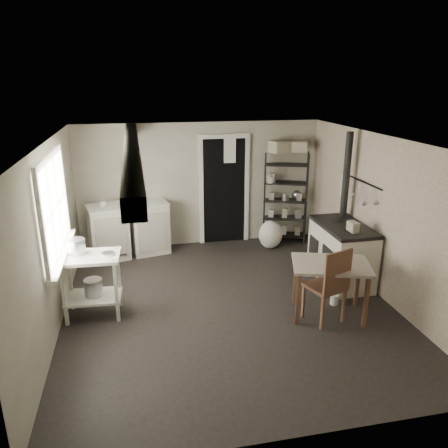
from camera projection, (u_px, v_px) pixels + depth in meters
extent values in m
plane|color=black|center=(228.00, 304.00, 6.20)|extent=(5.00, 5.00, 0.00)
plane|color=silver|center=(229.00, 141.00, 5.47)|extent=(5.00, 5.00, 0.00)
cube|color=#AFA995|center=(200.00, 185.00, 8.16)|extent=(4.50, 0.02, 2.30)
cube|color=#AFA995|center=(294.00, 326.00, 3.51)|extent=(4.50, 0.02, 2.30)
cube|color=#AFA995|center=(51.00, 239.00, 5.41)|extent=(0.02, 5.00, 2.30)
cube|color=#AFA995|center=(381.00, 217.00, 6.27)|extent=(0.02, 5.00, 2.30)
cylinder|color=silver|center=(76.00, 248.00, 5.68)|extent=(0.30, 0.30, 0.25)
cylinder|color=silver|center=(108.00, 256.00, 5.68)|extent=(0.21, 0.21, 0.09)
cylinder|color=silver|center=(94.00, 288.00, 5.81)|extent=(0.31, 0.31, 0.26)
imported|color=silver|center=(130.00, 205.00, 7.58)|extent=(0.32, 0.32, 0.07)
imported|color=silver|center=(103.00, 206.00, 7.46)|extent=(0.13, 0.13, 0.10)
imported|color=silver|center=(270.00, 173.00, 8.14)|extent=(0.10, 0.10, 0.18)
cube|color=beige|center=(279.00, 138.00, 7.95)|extent=(0.38, 0.36, 0.21)
cube|color=beige|center=(299.00, 138.00, 8.05)|extent=(0.38, 0.36, 0.19)
cube|color=beige|center=(353.00, 227.00, 6.30)|extent=(0.12, 0.19, 0.27)
imported|color=silver|center=(348.00, 260.00, 5.64)|extent=(0.12, 0.12, 0.09)
ellipsoid|color=silver|center=(270.00, 236.00, 8.16)|extent=(0.54, 0.49, 0.53)
cylinder|color=silver|center=(334.00, 299.00, 6.17)|extent=(0.16, 0.16, 0.15)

